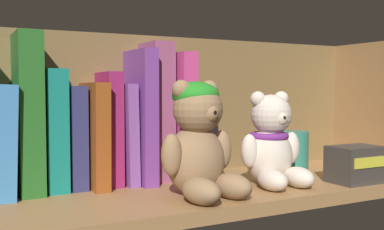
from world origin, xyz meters
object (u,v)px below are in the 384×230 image
object	(u,v)px
book_6	(73,136)
teddy_bear_smaller	(272,145)
book_7	(90,134)
book_3	(2,139)
book_12	(173,116)
book_4	(26,113)
pillar_candle	(294,153)
book_11	(154,111)
book_10	(135,116)
book_13	(191,131)
teddy_bear_larger	(199,141)
book_5	(52,129)
book_8	(107,128)
book_9	(121,133)
small_product_box	(356,164)

from	to	relation	value
book_6	teddy_bear_smaller	xyz separation A→B (cm)	(27.91, -13.65, -1.47)
book_7	book_3	bearing A→B (deg)	180.00
book_12	teddy_bear_smaller	distance (cm)	17.89
book_4	pillar_candle	size ratio (longest dim) A/B	3.03
book_7	book_11	bearing A→B (deg)	0.00
book_7	book_10	distance (cm)	7.99
book_11	book_6	bearing A→B (deg)	180.00
book_13	book_10	bearing A→B (deg)	180.00
teddy_bear_larger	book_4	bearing A→B (deg)	143.96
book_10	teddy_bear_larger	size ratio (longest dim) A/B	1.30
book_5	book_13	bearing A→B (deg)	0.00
teddy_bear_smaller	teddy_bear_larger	bearing A→B (deg)	-173.85
book_3	book_12	size ratio (longest dim) A/B	0.74
book_8	book_10	bearing A→B (deg)	0.00
book_8	book_11	distance (cm)	8.55
book_5	book_8	size ratio (longest dim) A/B	1.01
book_8	book_13	bearing A→B (deg)	0.00
book_9	book_11	world-z (taller)	book_11
teddy_bear_larger	small_product_box	world-z (taller)	teddy_bear_larger
book_13	small_product_box	xyz separation A→B (cm)	(20.59, -18.30, -4.77)
book_13	teddy_bear_smaller	world-z (taller)	book_13
book_7	book_9	bearing A→B (deg)	0.00
book_10	book_11	size ratio (longest dim) A/B	0.94
book_8	teddy_bear_smaller	world-z (taller)	book_8
teddy_bear_smaller	book_12	bearing A→B (deg)	128.27
book_13	pillar_candle	distance (cm)	18.74
book_9	book_10	bearing A→B (deg)	0.00
book_9	book_6	bearing A→B (deg)	180.00
book_3	book_13	size ratio (longest dim) A/B	1.02
book_6	book_12	size ratio (longest dim) A/B	0.74
book_11	pillar_candle	distance (cm)	25.91
book_11	teddy_bear_smaller	distance (cm)	20.38
teddy_bear_larger	book_6	bearing A→B (deg)	132.81
book_10	book_13	world-z (taller)	book_10
book_7	book_13	size ratio (longest dim) A/B	1.04
book_4	book_7	bearing A→B (deg)	0.00
book_13	book_8	bearing A→B (deg)	180.00
book_6	book_10	world-z (taller)	book_10
book_4	book_6	world-z (taller)	book_4
book_12	teddy_bear_larger	bearing A→B (deg)	-101.63
book_5	book_6	distance (cm)	3.37
book_5	teddy_bear_smaller	xyz separation A→B (cm)	(31.05, -13.65, -2.70)
book_5	book_12	world-z (taller)	book_12
book_3	teddy_bear_larger	world-z (taller)	teddy_bear_larger
book_11	book_3	bearing A→B (deg)	180.00
book_3	book_8	world-z (taller)	book_8
book_3	teddy_bear_larger	xyz separation A→B (cm)	(24.14, -15.14, -0.08)
teddy_bear_larger	teddy_bear_smaller	world-z (taller)	teddy_bear_larger
book_3	book_7	xyz separation A→B (cm)	(12.85, 0.00, 0.18)
book_4	teddy_bear_larger	size ratio (longest dim) A/B	1.42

